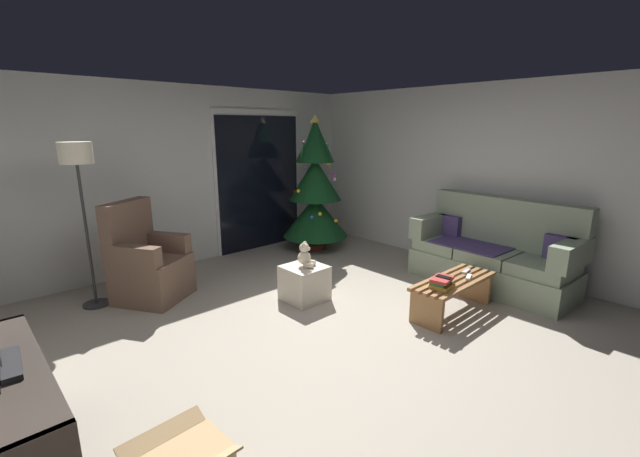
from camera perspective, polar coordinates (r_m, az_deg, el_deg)
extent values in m
plane|color=#9E9384|center=(4.05, 2.65, -14.49)|extent=(7.00, 7.00, 0.00)
cube|color=beige|center=(6.15, -18.11, 6.92)|extent=(5.72, 0.12, 2.50)
cube|color=beige|center=(5.99, 22.52, 6.39)|extent=(0.12, 6.00, 2.50)
cube|color=silver|center=(6.68, -8.44, 6.67)|extent=(1.60, 0.02, 2.20)
cube|color=black|center=(6.68, -8.34, 6.23)|extent=(1.50, 0.02, 2.10)
cube|color=gray|center=(5.52, 22.47, -5.72)|extent=(0.85, 1.93, 0.34)
cube|color=gray|center=(5.20, 28.65, -4.80)|extent=(0.71, 0.63, 0.14)
cube|color=gray|center=(5.44, 22.61, -3.39)|extent=(0.71, 0.63, 0.14)
cube|color=gray|center=(5.73, 17.13, -2.07)|extent=(0.71, 0.63, 0.14)
cube|color=gray|center=(5.63, 24.47, 0.89)|extent=(0.29, 1.91, 0.60)
cube|color=gray|center=(5.09, 31.61, -3.09)|extent=(0.77, 0.23, 0.28)
cube|color=gray|center=(5.82, 15.33, 0.45)|extent=(0.77, 0.23, 0.28)
cube|color=#47386B|center=(5.51, 20.29, -2.11)|extent=(0.64, 0.93, 0.02)
cube|color=#47386B|center=(5.28, 30.44, -2.37)|extent=(0.13, 0.33, 0.28)
cube|color=#47386B|center=(5.87, 17.59, 0.38)|extent=(0.13, 0.33, 0.28)
cube|color=olive|center=(4.48, 20.09, -7.48)|extent=(1.10, 0.05, 0.04)
cube|color=olive|center=(4.51, 19.10, -7.22)|extent=(1.10, 0.05, 0.04)
cube|color=olive|center=(4.55, 18.12, -6.96)|extent=(1.10, 0.05, 0.04)
cube|color=olive|center=(4.59, 17.17, -6.71)|extent=(1.10, 0.05, 0.04)
cube|color=olive|center=(4.63, 16.22, -6.45)|extent=(1.10, 0.05, 0.04)
cube|color=olive|center=(4.23, 14.59, -11.10)|extent=(0.05, 0.36, 0.34)
cube|color=olive|center=(5.03, 20.74, -7.48)|extent=(0.05, 0.36, 0.34)
cube|color=#ADADB2|center=(4.80, 19.69, -5.62)|extent=(0.16, 0.07, 0.02)
cube|color=black|center=(4.51, 16.79, -6.68)|extent=(0.05, 0.16, 0.02)
cube|color=silver|center=(4.63, 19.99, -6.37)|extent=(0.16, 0.10, 0.02)
cube|color=#B79333|center=(4.29, 16.62, -7.65)|extent=(0.22, 0.21, 0.04)
cube|color=#337042|center=(4.29, 16.46, -7.10)|extent=(0.24, 0.18, 0.04)
cube|color=#A32D28|center=(4.25, 16.63, -6.77)|extent=(0.27, 0.22, 0.03)
cube|color=black|center=(4.26, 16.84, -6.47)|extent=(0.08, 0.15, 0.01)
cylinder|color=#4C1E19|center=(6.68, -0.64, -2.40)|extent=(0.36, 0.36, 0.10)
cylinder|color=brown|center=(6.65, -0.65, -1.49)|extent=(0.08, 0.08, 0.12)
cone|color=#0F3819|center=(6.55, -0.66, 1.75)|extent=(1.04, 1.04, 0.65)
cone|color=#0F3819|center=(6.46, -0.67, 6.89)|extent=(0.82, 0.82, 0.65)
cone|color=#0F3819|center=(6.41, -0.69, 12.14)|extent=(0.61, 0.61, 0.65)
sphere|color=white|center=(6.54, 2.01, 6.91)|extent=(0.06, 0.06, 0.06)
sphere|color=#B233A5|center=(6.41, 1.96, 7.42)|extent=(0.06, 0.06, 0.06)
sphere|color=#1E8C33|center=(6.44, 0.96, 11.50)|extent=(0.06, 0.06, 0.06)
sphere|color=#B233A5|center=(6.40, -2.25, 11.86)|extent=(0.06, 0.06, 0.06)
sphere|color=blue|center=(6.11, -1.16, 1.60)|extent=(0.06, 0.06, 0.06)
sphere|color=gold|center=(6.57, 1.23, 9.03)|extent=(0.06, 0.06, 0.06)
sphere|color=red|center=(6.65, -3.50, 5.16)|extent=(0.06, 0.06, 0.06)
sphere|color=#B233A5|center=(6.62, 0.54, 9.63)|extent=(0.06, 0.06, 0.06)
sphere|color=#B233A5|center=(6.76, -1.49, 6.93)|extent=(0.06, 0.06, 0.06)
sphere|color=gold|center=(6.25, -3.03, 5.25)|extent=(0.06, 0.06, 0.06)
sphere|color=gold|center=(6.24, 2.24, 1.06)|extent=(0.06, 0.06, 0.06)
sphere|color=gold|center=(6.12, 0.02, 2.07)|extent=(0.06, 0.06, 0.06)
sphere|color=white|center=(6.66, -2.02, 8.56)|extent=(0.06, 0.06, 0.06)
cone|color=#EAD14C|center=(6.41, -0.69, 15.06)|extent=(0.14, 0.14, 0.12)
cube|color=brown|center=(5.12, -22.12, -7.39)|extent=(0.94, 0.94, 0.31)
cube|color=brown|center=(5.04, -22.38, -4.79)|extent=(0.94, 0.94, 0.18)
cube|color=brown|center=(5.10, -25.23, -0.08)|extent=(0.66, 0.50, 0.64)
cube|color=brown|center=(5.19, -20.57, -1.80)|extent=(0.43, 0.56, 0.22)
cube|color=brown|center=(4.77, -24.40, -3.53)|extent=(0.43, 0.56, 0.22)
cylinder|color=#2D2D30|center=(5.27, -28.65, -9.20)|extent=(0.28, 0.28, 0.02)
cylinder|color=#2D2D30|center=(5.04, -29.68, -0.89)|extent=(0.03, 0.03, 1.55)
cylinder|color=beige|center=(4.91, -30.91, 9.03)|extent=(0.32, 0.32, 0.22)
cube|color=black|center=(2.94, -37.12, -21.41)|extent=(0.40, 0.04, 0.68)
cube|color=black|center=(2.94, -37.12, -21.41)|extent=(0.40, 1.33, 0.04)
cube|color=beige|center=(4.70, -2.18, -7.60)|extent=(0.44, 0.44, 0.40)
cylinder|color=beige|center=(4.65, -1.33, -4.76)|extent=(0.12, 0.13, 0.06)
cylinder|color=beige|center=(4.56, -1.62, -5.15)|extent=(0.12, 0.13, 0.06)
sphere|color=beige|center=(4.60, -2.21, -4.11)|extent=(0.15, 0.15, 0.15)
sphere|color=beige|center=(4.57, -2.22, -2.69)|extent=(0.11, 0.11, 0.11)
sphere|color=#F4E5C1|center=(4.56, -1.62, -2.85)|extent=(0.04, 0.04, 0.04)
sphere|color=beige|center=(4.59, -2.11, -1.99)|extent=(0.04, 0.04, 0.04)
sphere|color=beige|center=(4.52, -2.35, -2.25)|extent=(0.04, 0.04, 0.04)
sphere|color=beige|center=(4.66, -1.76, -3.74)|extent=(0.06, 0.06, 0.06)
sphere|color=beige|center=(4.53, -2.19, -4.28)|extent=(0.06, 0.06, 0.06)
cube|color=tan|center=(2.56, -21.12, -25.09)|extent=(0.46, 0.12, 0.06)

